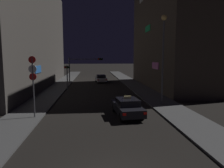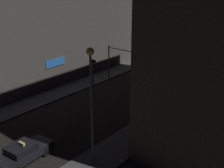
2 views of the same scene
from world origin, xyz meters
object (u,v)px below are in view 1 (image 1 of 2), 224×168
at_px(taxi, 127,107).
at_px(traffic_light_overhead, 83,65).
at_px(street_lamp_near_block, 163,44).
at_px(far_car, 101,79).
at_px(sign_pole_left, 33,81).
at_px(traffic_light_left_kerb, 67,72).

distance_m(taxi, traffic_light_overhead, 17.84).
bearing_deg(traffic_light_overhead, street_lamp_near_block, -60.01).
bearing_deg(far_car, sign_pole_left, -104.43).
bearing_deg(traffic_light_left_kerb, street_lamp_near_block, -46.93).
bearing_deg(sign_pole_left, traffic_light_overhead, 80.11).
distance_m(far_car, sign_pole_left, 23.92).
bearing_deg(sign_pole_left, traffic_light_left_kerb, 86.77).
height_order(traffic_light_left_kerb, street_lamp_near_block, street_lamp_near_block).
bearing_deg(sign_pole_left, taxi, 1.09).
bearing_deg(far_car, street_lamp_near_block, -75.48).
bearing_deg(street_lamp_near_block, far_car, 104.52).
height_order(traffic_light_left_kerb, sign_pole_left, sign_pole_left).
height_order(sign_pole_left, street_lamp_near_block, street_lamp_near_block).
height_order(taxi, traffic_light_left_kerb, traffic_light_left_kerb).
bearing_deg(street_lamp_near_block, traffic_light_overhead, 119.99).
bearing_deg(far_car, traffic_light_overhead, -116.78).
bearing_deg(street_lamp_near_block, sign_pole_left, -163.00).
bearing_deg(sign_pole_left, street_lamp_near_block, 17.00).
distance_m(traffic_light_overhead, traffic_light_left_kerb, 3.80).
xyz_separation_m(taxi, traffic_light_overhead, (-4.13, 17.14, 2.71)).
bearing_deg(traffic_light_overhead, sign_pole_left, -99.89).
bearing_deg(street_lamp_near_block, traffic_light_left_kerb, 133.07).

